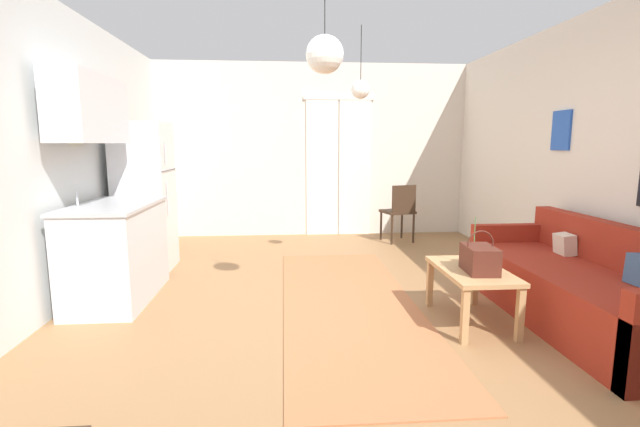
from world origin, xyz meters
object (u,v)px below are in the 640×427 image
at_px(coffee_table, 472,276).
at_px(bamboo_vase, 474,254).
at_px(couch, 584,290).
at_px(pendant_lamp_near, 325,55).
at_px(pendant_lamp_far, 361,89).
at_px(handbag, 480,259).
at_px(accent_chair, 400,209).
at_px(refrigerator, 145,197).

bearing_deg(coffee_table, bamboo_vase, 62.92).
bearing_deg(couch, pendant_lamp_near, 174.02).
xyz_separation_m(bamboo_vase, pendant_lamp_far, (-0.73, 1.41, 1.49)).
height_order(coffee_table, handbag, handbag).
xyz_separation_m(couch, pendant_lamp_near, (-2.09, 0.22, 1.84)).
height_order(handbag, pendant_lamp_far, pendant_lamp_far).
relative_size(handbag, accent_chair, 0.41).
bearing_deg(couch, refrigerator, 154.00).
bearing_deg(refrigerator, pendant_lamp_far, -7.97).
relative_size(bamboo_vase, accent_chair, 0.47).
xyz_separation_m(couch, bamboo_vase, (-0.85, 0.20, 0.27)).
bearing_deg(pendant_lamp_near, pendant_lamp_far, 69.69).
height_order(couch, handbag, couch).
height_order(bamboo_vase, accent_chair, accent_chair).
xyz_separation_m(bamboo_vase, handbag, (-0.04, -0.21, 0.01)).
distance_m(pendant_lamp_near, pendant_lamp_far, 1.49).
bearing_deg(coffee_table, pendant_lamp_far, 113.97).
bearing_deg(pendant_lamp_near, bamboo_vase, -0.78).
bearing_deg(coffee_table, pendant_lamp_near, 174.17).
bearing_deg(accent_chair, pendant_lamp_far, 44.99).
height_order(handbag, refrigerator, refrigerator).
bearing_deg(coffee_table, handbag, -83.80).
height_order(accent_chair, pendant_lamp_far, pendant_lamp_far).
relative_size(accent_chair, pendant_lamp_far, 1.13).
height_order(accent_chair, pendant_lamp_near, pendant_lamp_near).
distance_m(couch, coffee_table, 0.91).
xyz_separation_m(bamboo_vase, accent_chair, (0.14, 2.92, -0.05)).
height_order(coffee_table, pendant_lamp_far, pendant_lamp_far).
bearing_deg(accent_chair, couch, 87.72).
xyz_separation_m(coffee_table, bamboo_vase, (0.05, 0.10, 0.16)).
bearing_deg(coffee_table, accent_chair, 86.39).
bearing_deg(refrigerator, coffee_table, -30.88).
height_order(coffee_table, refrigerator, refrigerator).
relative_size(pendant_lamp_near, pendant_lamp_far, 0.94).
distance_m(coffee_table, pendant_lamp_near, 2.11).
height_order(pendant_lamp_near, pendant_lamp_far, same).
distance_m(couch, pendant_lamp_near, 2.80).
bearing_deg(bamboo_vase, handbag, -101.31).
xyz_separation_m(handbag, pendant_lamp_far, (-0.69, 1.62, 1.47)).
distance_m(couch, refrigerator, 4.50).
bearing_deg(handbag, pendant_lamp_far, 112.92).
distance_m(handbag, pendant_lamp_near, 1.98).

